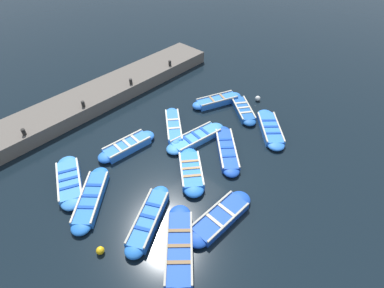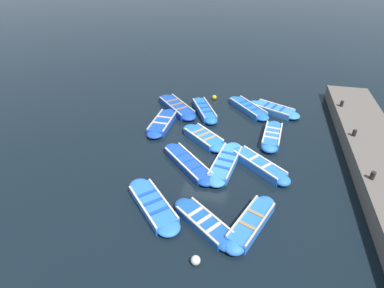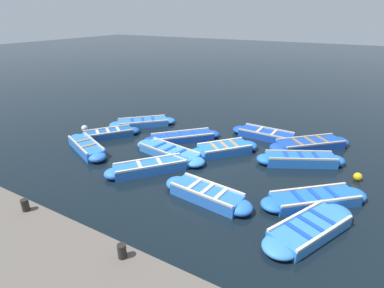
{
  "view_description": "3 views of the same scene",
  "coord_description": "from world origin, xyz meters",
  "views": [
    {
      "loc": [
        -7.25,
        8.13,
        10.88
      ],
      "look_at": [
        0.86,
        -0.62,
        0.24
      ],
      "focal_mm": 28.0,
      "sensor_mm": 36.0,
      "label": 1
    },
    {
      "loc": [
        2.09,
        -12.98,
        9.08
      ],
      "look_at": [
        -0.78,
        -0.42,
        0.52
      ],
      "focal_mm": 28.0,
      "sensor_mm": 36.0,
      "label": 2
    },
    {
      "loc": [
        11.05,
        5.68,
        5.87
      ],
      "look_at": [
        -0.04,
        -0.65,
        0.27
      ],
      "focal_mm": 28.0,
      "sensor_mm": 36.0,
      "label": 3
    }
  ],
  "objects": [
    {
      "name": "boat_tucked",
      "position": [
        -0.41,
        0.83,
        0.19
      ],
      "size": [
        3.1,
        2.85,
        0.44
      ],
      "color": "blue",
      "rests_on": "ground"
    },
    {
      "name": "boat_near_quay",
      "position": [
        -3.13,
        1.94,
        0.17
      ],
      "size": [
        1.13,
        3.65,
        0.41
      ],
      "color": "#1947B7",
      "rests_on": "ground"
    },
    {
      "name": "boat_broadside",
      "position": [
        -0.99,
        4.06,
        0.2
      ],
      "size": [
        2.38,
        3.61,
        0.46
      ],
      "color": "blue",
      "rests_on": "ground"
    },
    {
      "name": "bollard_south",
      "position": [
        7.35,
        5.28,
        0.99
      ],
      "size": [
        0.2,
        0.2,
        0.35
      ],
      "primitive_type": "cylinder",
      "color": "black",
      "rests_on": "quay_wall"
    },
    {
      "name": "boat_stern_in",
      "position": [
        -2.86,
        4.12,
        0.19
      ],
      "size": [
        3.5,
        3.6,
        0.45
      ],
      "color": "#1947B7",
      "rests_on": "ground"
    },
    {
      "name": "buoy_yellow_far",
      "position": [
        -1.53,
        -0.97,
        0.16
      ],
      "size": [
        0.31,
        0.31,
        0.31
      ],
      "primitive_type": "sphere",
      "color": "#EAB214",
      "rests_on": "ground"
    },
    {
      "name": "bollard_mid_north",
      "position": [
        7.35,
        -1.76,
        0.99
      ],
      "size": [
        0.2,
        0.2,
        0.35
      ],
      "primitive_type": "cylinder",
      "color": "black",
      "rests_on": "quay_wall"
    },
    {
      "name": "boat_drifting",
      "position": [
        0.77,
        -5.15,
        0.17
      ],
      "size": [
        3.07,
        2.58,
        0.39
      ],
      "color": "#1E59AD",
      "rests_on": "ground"
    },
    {
      "name": "buoy_orange_near",
      "position": [
        0.81,
        -6.84,
        0.17
      ],
      "size": [
        0.34,
        0.34,
        0.34
      ],
      "primitive_type": "sphere",
      "color": "silver",
      "rests_on": "ground"
    },
    {
      "name": "boat_alongside",
      "position": [
        -0.73,
        -1.6,
        0.16
      ],
      "size": [
        3.38,
        3.31,
        0.38
      ],
      "color": "#1947B7",
      "rests_on": "ground"
    },
    {
      "name": "boat_bow_out",
      "position": [
        3.37,
        5.2,
        0.17
      ],
      "size": [
        3.61,
        2.41,
        0.4
      ],
      "color": "#3884E0",
      "rests_on": "ground"
    },
    {
      "name": "boat_end_of_row",
      "position": [
        -1.46,
        -4.68,
        0.16
      ],
      "size": [
        3.25,
        3.31,
        0.38
      ],
      "color": "blue",
      "rests_on": "ground"
    },
    {
      "name": "boat_far_corner",
      "position": [
        1.74,
        5.07,
        0.17
      ],
      "size": [
        3.12,
        3.4,
        0.4
      ],
      "color": "blue",
      "rests_on": "ground"
    },
    {
      "name": "buoy_white_drifting",
      "position": [
        -0.68,
        6.24,
        0.16
      ],
      "size": [
        0.32,
        0.32,
        0.32
      ],
      "primitive_type": "sphere",
      "color": "#EAB214",
      "rests_on": "ground"
    },
    {
      "name": "bollard_mid_south",
      "position": [
        7.35,
        1.76,
        0.99
      ],
      "size": [
        0.2,
        0.2,
        0.35
      ],
      "primitive_type": "cylinder",
      "color": "black",
      "rests_on": "quay_wall"
    },
    {
      "name": "boat_mid_row",
      "position": [
        1.09,
        -1.19,
        0.17
      ],
      "size": [
        1.48,
        3.88,
        0.4
      ],
      "color": "#3884E0",
      "rests_on": "ground"
    },
    {
      "name": "boat_centre",
      "position": [
        2.55,
        -4.79,
        0.2
      ],
      "size": [
        2.03,
        3.43,
        0.46
      ],
      "color": "blue",
      "rests_on": "ground"
    },
    {
      "name": "quay_wall",
      "position": [
        8.32,
        0.0,
        0.41
      ],
      "size": [
        2.64,
        17.2,
        0.82
      ],
      "color": "#605951",
      "rests_on": "ground"
    },
    {
      "name": "boat_outer_left",
      "position": [
        3.31,
        1.83,
        0.2
      ],
      "size": [
        1.17,
        3.42,
        0.46
      ],
      "color": "blue",
      "rests_on": "ground"
    },
    {
      "name": "boat_inner_gap",
      "position": [
        2.7,
        -1.04,
        0.2
      ],
      "size": [
        3.21,
        2.86,
        0.45
      ],
      "color": "blue",
      "rests_on": "ground"
    },
    {
      "name": "ground_plane",
      "position": [
        0.0,
        0.0,
        0.0
      ],
      "size": [
        120.0,
        120.0,
        0.0
      ],
      "primitive_type": "plane",
      "color": "black"
    }
  ]
}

